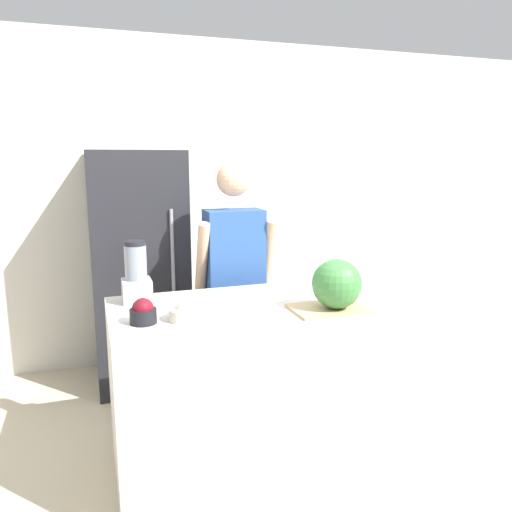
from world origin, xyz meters
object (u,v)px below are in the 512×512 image
watermelon (337,284)px  bowl_cherries (143,313)px  person (234,286)px  bowl_cream (187,312)px  blender (136,276)px  refrigerator (139,269)px

watermelon → bowl_cherries: watermelon is taller
person → bowl_cream: (-0.46, -0.79, 0.11)m
watermelon → blender: bearing=152.5°
watermelon → bowl_cherries: size_ratio=2.02×
bowl_cream → refrigerator: bearing=93.3°
refrigerator → person: size_ratio=1.05×
refrigerator → person: 0.87m
person → bowl_cherries: bearing=-130.5°
watermelon → bowl_cream: (-0.73, 0.09, -0.10)m
refrigerator → person: (0.54, -0.68, -0.01)m
watermelon → person: bearing=107.2°
bowl_cherries → blender: bearing=88.8°
watermelon → bowl_cream: watermelon is taller
refrigerator → bowl_cherries: refrigerator is taller
refrigerator → bowl_cream: (0.08, -1.46, 0.10)m
person → bowl_cherries: 1.02m
watermelon → refrigerator: bearing=117.6°
watermelon → blender: blender is taller
watermelon → bowl_cream: 0.75m
bowl_cream → person: bearing=59.7°
bowl_cream → blender: (-0.19, 0.39, 0.10)m
person → bowl_cream: bearing=-120.3°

